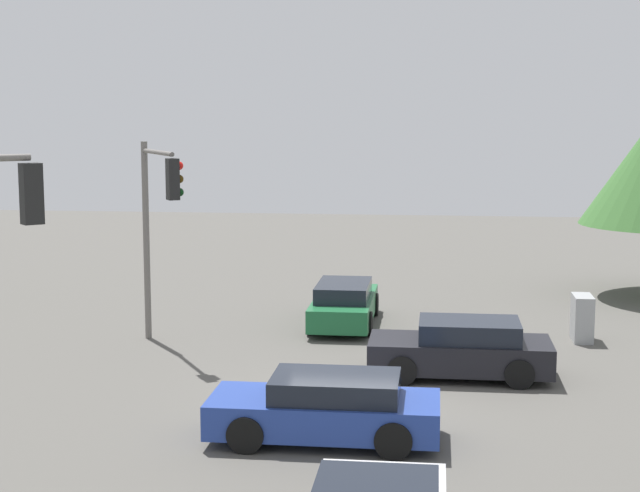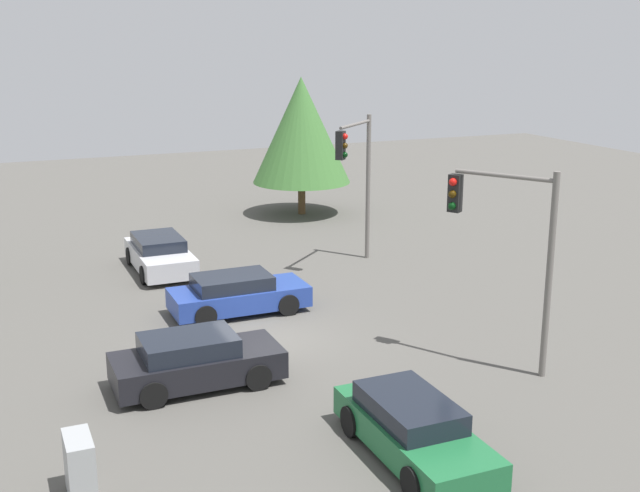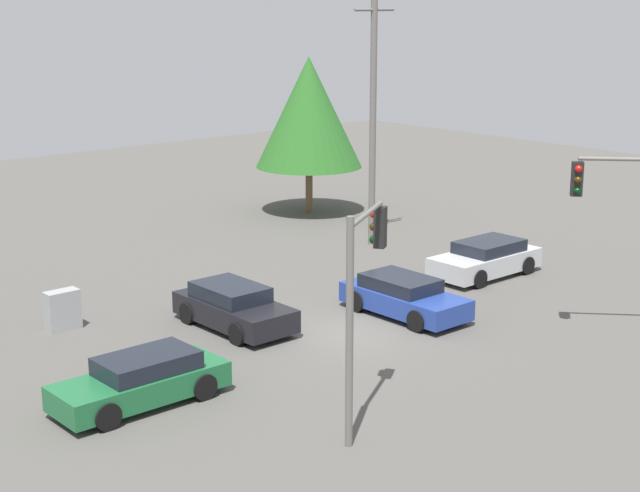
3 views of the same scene
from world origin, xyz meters
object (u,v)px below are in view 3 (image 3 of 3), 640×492
(sedan_green, at_px, (142,380))
(traffic_signal_main, at_px, (632,213))
(sedan_dark, at_px, (234,307))
(electrical_cabinet, at_px, (63,310))
(traffic_signal_cross, at_px, (363,279))
(sedan_silver, at_px, (486,259))
(sedan_blue, at_px, (404,297))

(sedan_green, xyz_separation_m, traffic_signal_main, (-14.05, 5.42, 3.35))
(sedan_green, height_order, traffic_signal_main, traffic_signal_main)
(sedan_dark, distance_m, electrical_cabinet, 5.46)
(traffic_signal_cross, height_order, electrical_cabinet, traffic_signal_cross)
(sedan_dark, xyz_separation_m, sedan_silver, (-10.88, 1.42, -0.01))
(sedan_green, bearing_deg, sedan_silver, -83.12)
(sedan_blue, distance_m, sedan_green, 10.51)
(sedan_dark, relative_size, traffic_signal_cross, 0.79)
(sedan_blue, xyz_separation_m, sedan_green, (10.49, 0.66, 0.00))
(sedan_silver, height_order, electrical_cabinet, sedan_silver)
(sedan_green, height_order, sedan_dark, sedan_dark)
(traffic_signal_main, distance_m, traffic_signal_cross, 10.67)
(sedan_green, xyz_separation_m, sedan_dark, (-5.47, -3.40, 0.03))
(sedan_silver, bearing_deg, sedan_dark, 82.54)
(sedan_dark, xyz_separation_m, traffic_signal_main, (-8.58, 8.82, 3.32))
(sedan_dark, relative_size, traffic_signal_main, 0.75)
(traffic_signal_main, xyz_separation_m, traffic_signal_cross, (10.64, -0.69, -0.20))
(sedan_blue, height_order, traffic_signal_main, traffic_signal_main)
(electrical_cabinet, bearing_deg, traffic_signal_main, 136.25)
(sedan_green, xyz_separation_m, traffic_signal_cross, (-3.40, 4.73, 3.15))
(sedan_dark, xyz_separation_m, traffic_signal_cross, (2.06, 8.13, 3.11))
(sedan_green, bearing_deg, traffic_signal_main, -111.10)
(sedan_dark, relative_size, electrical_cabinet, 3.38)
(sedan_blue, bearing_deg, electrical_cabinet, -33.76)
(traffic_signal_cross, xyz_separation_m, electrical_cabinet, (2.17, -11.58, -3.15))
(sedan_silver, bearing_deg, traffic_signal_main, 162.75)
(sedan_green, relative_size, sedan_dark, 1.06)
(sedan_silver, relative_size, traffic_signal_main, 0.78)
(sedan_dark, height_order, sedan_silver, sedan_dark)
(sedan_blue, xyz_separation_m, traffic_signal_main, (-3.56, 6.08, 3.35))
(sedan_blue, height_order, electrical_cabinet, sedan_blue)
(sedan_green, distance_m, sedan_silver, 16.46)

